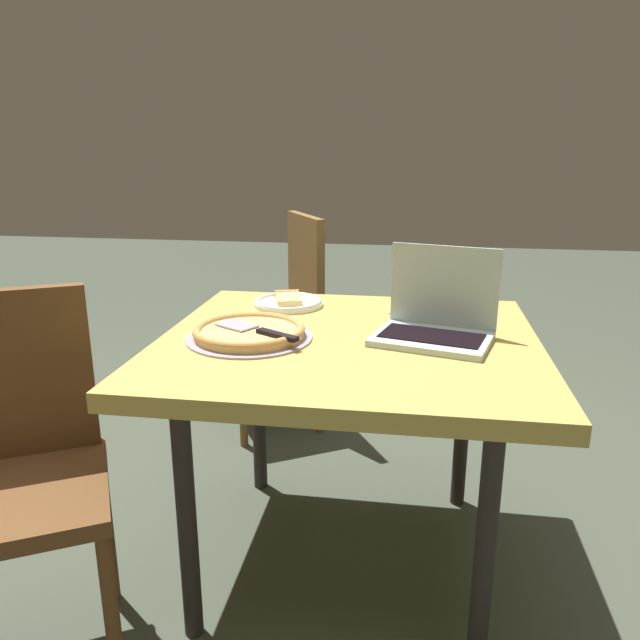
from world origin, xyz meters
name	(u,v)px	position (x,y,z in m)	size (l,w,h in m)	color
ground_plane	(346,557)	(0.00, 0.00, 0.00)	(12.00, 12.00, 0.00)	#404839
dining_table	(348,359)	(0.00, 0.00, 0.65)	(1.03, 0.95, 0.71)	tan
laptop	(436,320)	(0.24, 0.02, 0.77)	(0.35, 0.30, 0.25)	#ADBFB9
pizza_plate	(288,302)	(-0.23, 0.30, 0.73)	(0.23, 0.23, 0.04)	white
pizza_tray	(249,332)	(-0.27, -0.06, 0.73)	(0.35, 0.35, 0.04)	#A798AF
table_knife	(398,302)	(0.12, 0.39, 0.72)	(0.05, 0.23, 0.01)	#B3BFC6
chair_near	(285,311)	(-0.38, 0.93, 0.52)	(0.52, 0.52, 0.94)	brown
chair_far	(15,460)	(-0.73, -0.45, 0.52)	(0.54, 0.54, 0.90)	brown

